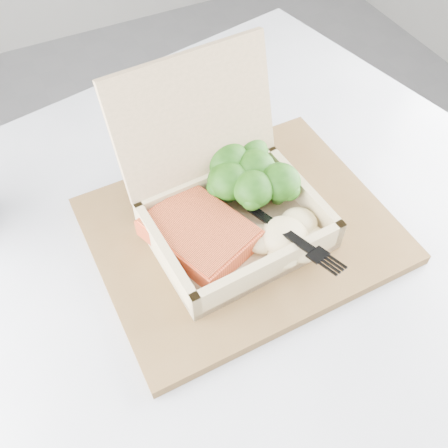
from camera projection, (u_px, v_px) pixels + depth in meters
name	position (u px, v px, depth m)	size (l,w,h in m)	color
cafe_table	(245.00, 323.00, 0.75)	(0.95, 0.95, 0.73)	black
serving_tray	(242.00, 230.00, 0.61)	(0.35, 0.28, 0.02)	brown
takeout_container	(223.00, 193.00, 0.58)	(0.21, 0.21, 0.18)	tan
salmon_fillet	(199.00, 233.00, 0.57)	(0.09, 0.12, 0.02)	#D8562A
broccoli_pile	(254.00, 174.00, 0.62)	(0.13, 0.13, 0.05)	#296717
mashed_potatoes	(284.00, 236.00, 0.57)	(0.09, 0.08, 0.03)	beige
plastic_fork	(269.00, 218.00, 0.57)	(0.05, 0.15, 0.02)	black
receipt	(191.00, 144.00, 0.72)	(0.08, 0.14, 0.00)	white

